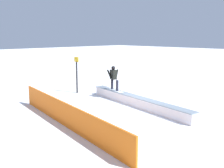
% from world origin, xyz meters
% --- Properties ---
extents(ground_plane, '(120.00, 120.00, 0.00)m').
position_xyz_m(ground_plane, '(0.00, 0.00, 0.00)').
color(ground_plane, white).
extents(grind_box, '(7.17, 1.64, 0.51)m').
position_xyz_m(grind_box, '(0.00, 0.00, 0.23)').
color(grind_box, white).
rests_on(grind_box, ground_plane).
extents(snowboarder, '(1.53, 0.66, 1.36)m').
position_xyz_m(snowboarder, '(2.06, -0.34, 1.24)').
color(snowboarder, silver).
rests_on(snowboarder, grind_box).
extents(safety_fence, '(8.62, 1.44, 0.97)m').
position_xyz_m(safety_fence, '(0.00, 4.36, 0.49)').
color(safety_fence, orange).
rests_on(safety_fence, ground_plane).
extents(trail_marker, '(0.40, 0.10, 2.26)m').
position_xyz_m(trail_marker, '(4.79, 0.20, 1.20)').
color(trail_marker, '#262628').
rests_on(trail_marker, ground_plane).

